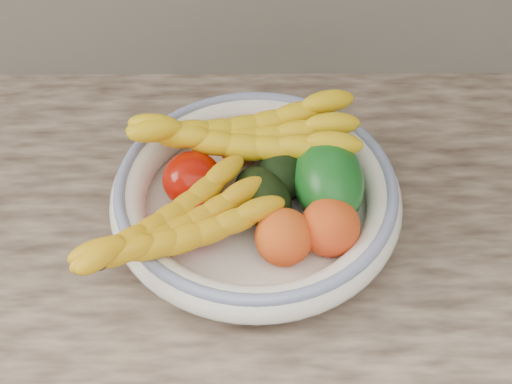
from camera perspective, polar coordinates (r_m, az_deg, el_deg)
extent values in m
cube|color=brown|center=(1.48, 0.00, -13.28)|extent=(2.40, 0.62, 0.86)
cube|color=tan|center=(1.11, -0.01, -2.00)|extent=(2.44, 0.66, 0.04)
cylinder|color=white|center=(1.08, 0.00, -1.86)|extent=(0.13, 0.13, 0.02)
cylinder|color=white|center=(1.07, 0.00, -1.37)|extent=(0.32, 0.32, 0.01)
torus|color=white|center=(1.05, 0.00, -0.44)|extent=(0.39, 0.39, 0.05)
torus|color=#334A91|center=(1.03, 0.00, 0.37)|extent=(0.37, 0.37, 0.02)
ellipsoid|color=#E75504|center=(1.10, -1.34, 3.25)|extent=(0.06, 0.06, 0.05)
ellipsoid|color=#DF4D04|center=(1.12, 0.97, 4.19)|extent=(0.07, 0.07, 0.05)
ellipsoid|color=#9E0D03|center=(1.05, -4.66, 0.92)|extent=(0.10, 0.10, 0.07)
ellipsoid|color=#C6000D|center=(1.01, -4.72, -2.07)|extent=(0.08, 0.08, 0.06)
ellipsoid|color=black|center=(1.03, 0.48, -0.41)|extent=(0.11, 0.12, 0.07)
ellipsoid|color=black|center=(1.06, 2.09, 1.63)|extent=(0.10, 0.12, 0.07)
ellipsoid|color=#0F5116|center=(1.03, 5.26, 0.89)|extent=(0.14, 0.16, 0.12)
ellipsoid|color=orange|center=(0.98, 2.04, -3.30)|extent=(0.09, 0.09, 0.07)
ellipsoid|color=orange|center=(0.99, 5.40, -2.55)|extent=(0.08, 0.08, 0.08)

